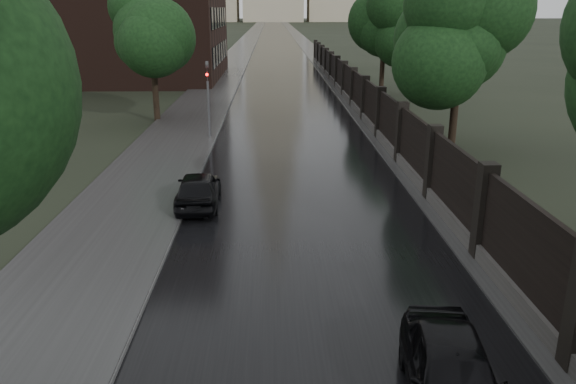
% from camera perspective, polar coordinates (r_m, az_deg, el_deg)
% --- Properties ---
extents(road, '(8.00, 420.00, 0.02)m').
position_cam_1_polar(road, '(194.01, -1.39, 16.23)').
color(road, black).
rests_on(road, ground).
extents(sidewalk_left, '(4.00, 420.00, 0.16)m').
position_cam_1_polar(sidewalk_left, '(194.07, -3.23, 16.22)').
color(sidewalk_left, '#2D2D2D').
rests_on(sidewalk_left, ground).
extents(verge_right, '(3.00, 420.00, 0.08)m').
position_cam_1_polar(verge_right, '(194.12, 0.31, 16.24)').
color(verge_right, '#2D2D2D').
rests_on(verge_right, ground).
extents(fence_right, '(0.45, 75.72, 2.70)m').
position_cam_1_polar(fence_right, '(36.77, 7.30, 9.39)').
color(fence_right, '#383533').
rests_on(fence_right, ground).
extents(tree_left_far, '(4.25, 4.25, 7.39)m').
position_cam_1_polar(tree_left_far, '(34.63, -13.75, 15.55)').
color(tree_left_far, black).
rests_on(tree_left_far, ground).
extents(tree_right_b, '(4.08, 4.08, 7.01)m').
position_cam_1_polar(tree_right_b, '(27.32, 17.11, 14.09)').
color(tree_right_b, black).
rests_on(tree_right_b, ground).
extents(tree_right_c, '(4.08, 4.08, 7.01)m').
position_cam_1_polar(tree_right_c, '(44.75, 9.74, 15.90)').
color(tree_right_c, black).
rests_on(tree_right_c, ground).
extents(traffic_light, '(0.16, 0.32, 4.00)m').
position_cam_1_polar(traffic_light, '(29.37, -8.12, 9.91)').
color(traffic_light, '#59595E').
rests_on(traffic_light, ground).
extents(hatchback_left, '(1.58, 3.65, 1.23)m').
position_cam_1_polar(hatchback_left, '(19.52, -9.10, 0.32)').
color(hatchback_left, black).
rests_on(hatchback_left, ground).
extents(car_right_near, '(1.93, 3.93, 1.29)m').
position_cam_1_polar(car_right_near, '(10.32, 16.36, -17.38)').
color(car_right_near, black).
rests_on(car_right_near, ground).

